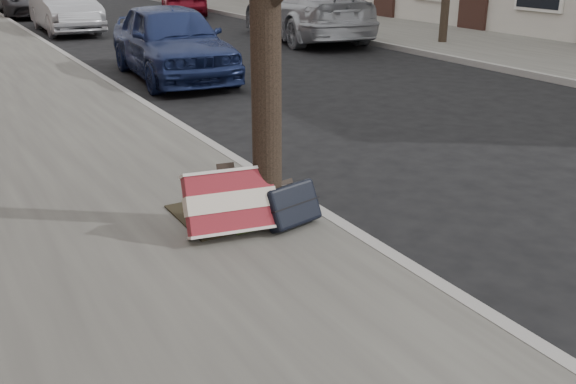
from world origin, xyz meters
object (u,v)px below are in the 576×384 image
suitcase_navy (291,204)px  car_near_mid (65,9)px  car_near_front (172,41)px  suitcase_red (230,202)px

suitcase_navy → car_near_mid: (1.48, 15.26, 0.34)m
car_near_front → car_near_mid: size_ratio=1.01×
car_near_mid → suitcase_navy: bearing=-94.6°
suitcase_red → car_near_front: car_near_front is taller
car_near_mid → car_near_front: bearing=-87.6°
suitcase_navy → suitcase_red: bearing=155.0°
car_near_mid → suitcase_red: bearing=-96.5°
car_near_front → suitcase_red: bearing=-102.4°
suitcase_red → car_near_mid: car_near_mid is taller
suitcase_red → suitcase_navy: size_ratio=1.45×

